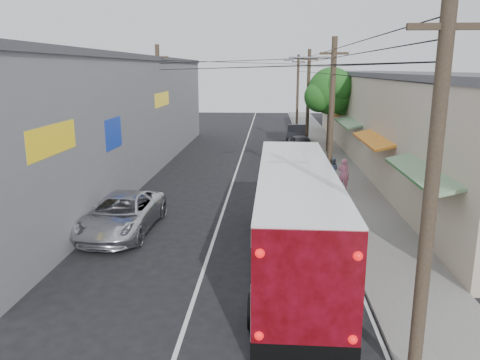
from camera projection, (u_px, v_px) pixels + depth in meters
The scene contains 13 objects.
ground at pixel (185, 325), 12.13m from camera, with size 120.00×120.00×0.00m, color black.
sidewalk at pixel (335, 167), 31.13m from camera, with size 3.00×80.00×0.12m, color slate.
building_right at pixel (399, 118), 32.07m from camera, with size 7.09×40.00×6.25m.
building_left at pixel (100, 115), 29.27m from camera, with size 7.20×36.00×7.25m.
utility_poles at pixel (285, 105), 30.71m from camera, with size 11.80×45.28×8.00m.
street_tree at pixel (332, 93), 35.87m from camera, with size 4.40×4.00×6.60m.
coach_bus at pixel (295, 216), 15.52m from camera, with size 2.75×11.60×3.33m.
jeepney at pixel (122, 214), 18.85m from camera, with size 2.53×5.49×1.53m, color silver.
parked_suv at pixel (296, 162), 29.19m from camera, with size 2.17×5.34×1.55m, color #A4A6AD.
parked_car_mid at pixel (302, 145), 36.15m from camera, with size 1.71×4.25×1.45m, color #2A292F.
parked_car_far at pixel (298, 134), 41.33m from camera, with size 1.72×4.95×1.63m, color black.
pedestrian_near at pixel (344, 174), 25.00m from camera, with size 0.62×0.41×1.69m, color pink.
pedestrian_far at pixel (333, 170), 26.85m from camera, with size 0.68×0.53×1.40m, color #849BC0.
Camera 1 is at (2.11, -10.81, 6.48)m, focal length 35.00 mm.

